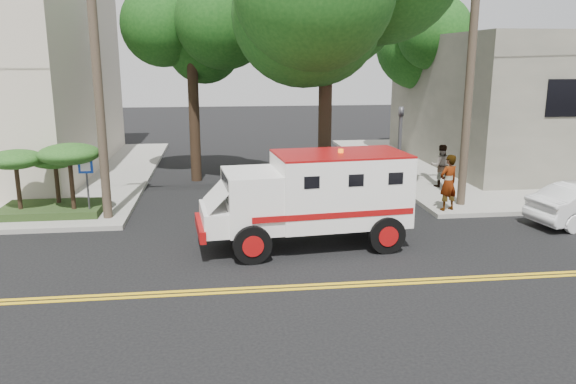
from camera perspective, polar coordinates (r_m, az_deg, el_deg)
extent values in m
plane|color=black|center=(13.05, 2.44, -9.60)|extent=(100.00, 100.00, 0.00)
cube|color=gray|center=(30.14, 24.03, 2.66)|extent=(17.00, 17.00, 0.15)
cube|color=#615F53|center=(31.01, 26.50, 8.44)|extent=(14.00, 12.00, 6.00)
cylinder|color=#382D23|center=(18.20, -18.79, 10.84)|extent=(0.28, 0.28, 9.00)
cylinder|color=#382D23|center=(19.88, 17.99, 11.06)|extent=(0.28, 0.28, 9.00)
cylinder|color=black|center=(18.74, 3.79, 8.50)|extent=(0.44, 0.44, 7.00)
cylinder|color=black|center=(23.97, -9.51, 7.74)|extent=(0.44, 0.44, 5.60)
sphere|color=#113C10|center=(23.86, -9.78, 14.44)|extent=(3.92, 3.92, 3.92)
sphere|color=#113C10|center=(23.29, -7.74, 15.57)|extent=(3.36, 3.36, 3.36)
cylinder|color=black|center=(29.84, 13.71, 8.97)|extent=(0.44, 0.44, 5.95)
sphere|color=#113C10|center=(29.78, 14.04, 14.68)|extent=(4.20, 4.20, 4.20)
sphere|color=#113C10|center=(29.57, 16.21, 15.44)|extent=(3.60, 3.60, 3.60)
cylinder|color=#3F3F42|center=(18.68, 11.19, 2.99)|extent=(0.12, 0.12, 3.60)
imported|color=#3F3F42|center=(18.49, 11.38, 7.11)|extent=(0.15, 0.18, 0.90)
cylinder|color=#3F3F42|center=(18.96, -19.66, 0.14)|extent=(0.06, 0.06, 2.00)
cube|color=#0C33A5|center=(18.74, -19.89, 2.48)|extent=(0.45, 0.03, 0.45)
cube|color=#1E3314|center=(20.01, -22.77, -1.61)|extent=(3.20, 2.00, 0.24)
cylinder|color=black|center=(19.81, -25.73, 0.57)|extent=(0.14, 0.14, 1.52)
ellipsoid|color=#1A4514|center=(19.65, -25.98, 3.00)|extent=(1.73, 1.73, 0.60)
cylinder|color=black|center=(20.18, -22.41, 0.88)|extent=(0.14, 0.14, 1.36)
ellipsoid|color=#1A4514|center=(20.04, -22.60, 3.01)|extent=(1.55, 1.55, 0.54)
cylinder|color=black|center=(19.12, -21.11, 0.83)|extent=(0.14, 0.14, 1.68)
ellipsoid|color=#1A4514|center=(18.95, -21.35, 3.62)|extent=(1.91, 1.91, 0.66)
cube|color=white|center=(15.57, 5.30, 0.33)|extent=(3.73, 2.42, 1.91)
cube|color=white|center=(15.05, -3.64, -0.80)|extent=(1.64, 2.13, 1.54)
cube|color=black|center=(14.87, -6.37, 0.58)|extent=(0.20, 1.54, 0.64)
cube|color=white|center=(15.06, -7.21, -2.67)|extent=(0.99, 1.89, 0.64)
cube|color=#950B0C|center=(15.09, -8.90, -3.59)|extent=(0.35, 1.96, 0.32)
cube|color=#950B0C|center=(15.38, 5.37, 3.90)|extent=(3.73, 2.42, 0.05)
cylinder|color=black|center=(14.32, -3.66, -5.35)|extent=(1.02, 0.39, 1.00)
cylinder|color=black|center=(16.24, -4.80, -3.08)|extent=(1.02, 0.39, 1.00)
cylinder|color=black|center=(15.28, 9.96, -4.32)|extent=(1.02, 0.39, 1.00)
cylinder|color=black|center=(17.09, 7.36, -2.31)|extent=(1.02, 0.39, 1.00)
imported|color=gray|center=(19.32, 15.98, 0.92)|extent=(0.80, 0.66, 1.88)
imported|color=gray|center=(22.88, 15.26, 2.60)|extent=(0.92, 0.77, 1.68)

